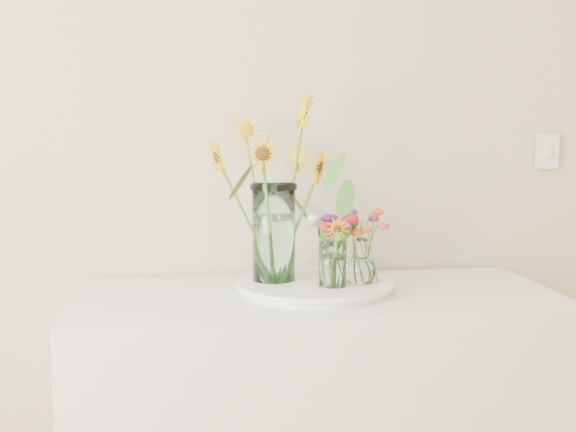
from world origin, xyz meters
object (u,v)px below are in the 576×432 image
Objects in this scene: tray at (315,287)px; small_vase_b at (362,261)px; mason_jar at (274,232)px; small_vase_a at (333,265)px; small_vase_c at (335,258)px.

tray is 3.24× the size of small_vase_b.
mason_jar is 2.18× the size of small_vase_a.
tray is 1.50× the size of mason_jar.
small_vase_b reaches higher than small_vase_a.
small_vase_a reaches higher than small_vase_c.
tray is 3.27× the size of small_vase_a.
mason_jar is 0.23m from small_vase_c.
small_vase_b is (0.09, 0.03, 0.00)m from small_vase_a.
mason_jar is at bearing 165.77° from tray.
small_vase_b is at bearing -18.28° from tray.
small_vase_b is at bearing 19.22° from small_vase_a.
small_vase_a is 0.99× the size of small_vase_b.
small_vase_c is at bearing 20.49° from mason_jar.
small_vase_a is at bearing -33.92° from mason_jar.
small_vase_a is 1.31× the size of small_vase_c.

